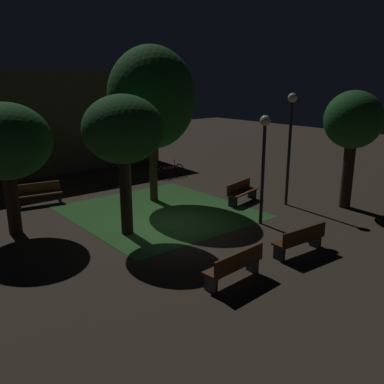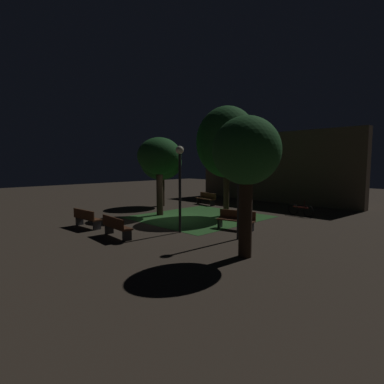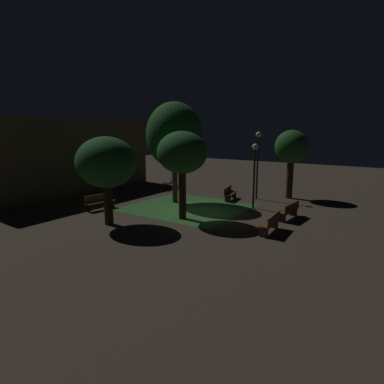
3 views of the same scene
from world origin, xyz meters
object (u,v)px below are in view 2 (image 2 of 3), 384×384
bicycle (301,210)px  tree_left_canopy (247,154)px  tree_right_canopy (159,157)px  tree_near_wall (161,163)px  bench_lawn_edge (116,226)px  bench_front_right (206,198)px  tree_tall_center (227,142)px  lamp_post_plaza_west (239,164)px  bench_near_trees (236,219)px  bench_corner (86,218)px  lamp_post_near_wall (180,173)px

bicycle → tree_left_canopy: bearing=-75.2°
tree_right_canopy → tree_near_wall: (-2.87, 2.44, -0.37)m
bench_lawn_edge → bench_front_right: bearing=112.4°
bicycle → tree_near_wall: bearing=-160.2°
tree_near_wall → bicycle: bearing=19.8°
bench_front_right → tree_tall_center: bearing=-33.0°
bench_front_right → lamp_post_plaza_west: 10.52m
bicycle → bench_near_trees: bearing=-94.7°
bench_near_trees → lamp_post_plaza_west: (1.18, -1.41, 2.58)m
tree_left_canopy → tree_tall_center: bearing=133.7°
bench_corner → bench_lawn_edge: (2.71, -0.00, 0.00)m
bench_lawn_edge → tree_tall_center: 8.29m
bench_near_trees → bicycle: bearing=85.3°
bench_front_right → bicycle: bicycle is taller
bench_near_trees → lamp_post_near_wall: size_ratio=0.49×
bench_front_right → tree_right_canopy: bearing=-78.4°
bench_corner → tree_near_wall: (-3.19, 7.17, 2.58)m
bench_lawn_edge → bench_near_trees: (2.54, 4.83, 0.00)m
tree_left_canopy → lamp_post_plaza_west: size_ratio=1.03×
bench_front_right → lamp_post_plaza_west: size_ratio=0.41×
lamp_post_near_wall → lamp_post_plaza_west: 2.73m
bench_near_trees → tree_near_wall: 9.14m
tree_right_canopy → lamp_post_near_wall: size_ratio=1.19×
bench_front_right → bicycle: bearing=3.4°
tree_tall_center → lamp_post_plaza_west: 5.66m
bench_near_trees → tree_right_canopy: (-5.57, -0.09, 2.95)m
bench_corner → lamp_post_plaza_west: 7.73m
tree_tall_center → bench_corner: bearing=-109.2°
tree_right_canopy → tree_near_wall: size_ratio=1.06×
tree_right_canopy → tree_tall_center: size_ratio=0.72×
bench_lawn_edge → lamp_post_near_wall: bearing=65.4°
bench_corner → tree_left_canopy: bearing=12.0°
bench_lawn_edge → tree_near_wall: 9.64m
bench_lawn_edge → lamp_post_plaza_west: lamp_post_plaza_west is taller
tree_tall_center → bench_lawn_edge: bearing=-89.0°
bench_lawn_edge → tree_tall_center: tree_tall_center is taller
tree_left_canopy → lamp_post_near_wall: tree_left_canopy is taller
tree_tall_center → lamp_post_near_wall: size_ratio=1.65×
tree_left_canopy → bench_front_right: bearing=138.7°
tree_tall_center → bicycle: (3.13, 2.99, -3.92)m
tree_right_canopy → tree_left_canopy: tree_left_canopy is taller
lamp_post_plaza_west → tree_right_canopy: bearing=169.0°
bicycle → bench_corner: bearing=-118.8°
bench_near_trees → tree_near_wall: bearing=164.5°
tree_right_canopy → tree_near_wall: bearing=139.7°
bench_front_right → tree_tall_center: size_ratio=0.29×
bicycle → bench_front_right: bearing=-176.6°
bench_near_trees → tree_left_canopy: (2.75, -3.13, 2.92)m
bench_corner → bench_front_right: bearing=98.0°
bench_corner → tree_near_wall: bearing=114.0°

